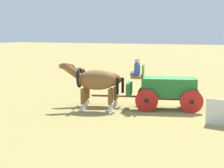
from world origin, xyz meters
name	(u,v)px	position (x,y,z in m)	size (l,w,h in m)	color
ground_plane	(168,109)	(0.00, 0.00, 0.00)	(220.00, 220.00, 0.00)	#9E8C4C
show_wagon	(165,87)	(0.17, 0.06, 1.11)	(5.52, 2.76, 2.55)	#236B2D
draft_horse_near	(94,81)	(3.21, 1.88, 1.45)	(2.92, 1.60, 2.33)	brown
draft_horse_off	(98,80)	(3.68, 0.67, 1.33)	(3.13, 1.62, 2.19)	brown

